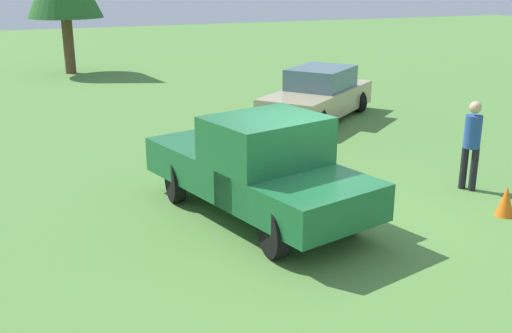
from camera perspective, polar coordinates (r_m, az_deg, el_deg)
ground_plane at (r=10.62m, az=5.47°, el=-5.22°), size 80.00×80.00×0.00m
pickup_truck at (r=10.48m, az=0.39°, el=0.10°), size 4.94×3.02×1.83m
sedan_near at (r=17.92m, az=5.80°, el=6.57°), size 4.10×4.52×1.47m
person_bystander at (r=12.55m, az=19.44°, el=2.31°), size 0.44×0.44×1.77m
traffic_cone at (r=11.62m, az=22.21°, el=-3.00°), size 0.32×0.32×0.55m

